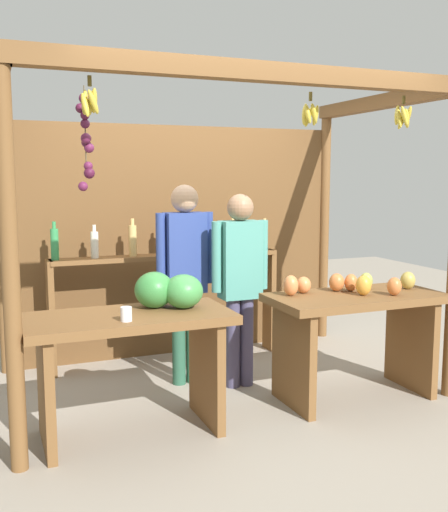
% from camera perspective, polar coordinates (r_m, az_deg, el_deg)
% --- Properties ---
extents(ground_plane, '(12.00, 12.00, 0.00)m').
position_cam_1_polar(ground_plane, '(5.03, -0.82, -12.09)').
color(ground_plane, gray).
rests_on(ground_plane, ground).
extents(market_stall, '(3.31, 1.99, 2.41)m').
position_cam_1_polar(market_stall, '(5.16, -2.71, 4.27)').
color(market_stall, brown).
rests_on(market_stall, ground).
extents(fruit_counter_left, '(1.34, 0.64, 1.06)m').
position_cam_1_polar(fruit_counter_left, '(3.98, -8.15, -7.47)').
color(fruit_counter_left, brown).
rests_on(fruit_counter_left, ground).
extents(fruit_counter_right, '(1.34, 0.64, 0.97)m').
position_cam_1_polar(fruit_counter_right, '(4.66, 12.51, -5.99)').
color(fruit_counter_right, brown).
rests_on(fruit_counter_right, ground).
extents(bottle_shelf_unit, '(2.12, 0.22, 1.35)m').
position_cam_1_polar(bottle_shelf_unit, '(5.41, -5.47, -1.87)').
color(bottle_shelf_unit, brown).
rests_on(bottle_shelf_unit, ground).
extents(vendor_man, '(0.48, 0.22, 1.64)m').
position_cam_1_polar(vendor_man, '(4.80, -3.77, -0.94)').
color(vendor_man, '#2B5C43').
rests_on(vendor_man, ground).
extents(vendor_woman, '(0.48, 0.21, 1.56)m').
position_cam_1_polar(vendor_woman, '(4.73, 1.55, -1.66)').
color(vendor_woman, '#474263').
rests_on(vendor_woman, ground).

